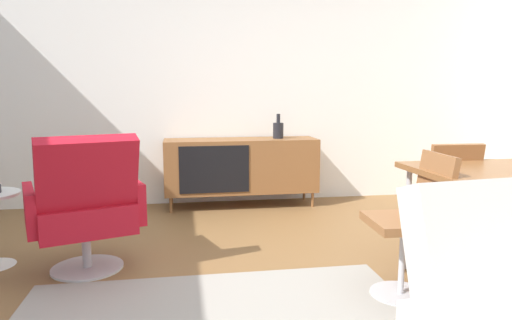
{
  "coord_description": "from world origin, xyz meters",
  "views": [
    {
      "loc": [
        -0.65,
        -2.45,
        1.2
      ],
      "look_at": [
        -0.15,
        0.56,
        0.75
      ],
      "focal_mm": 32.14,
      "sensor_mm": 36.0,
      "label": 1
    }
  ],
  "objects": [
    {
      "name": "ground_plane",
      "position": [
        0.0,
        0.0,
        0.0
      ],
      "size": [
        8.32,
        8.32,
        0.0
      ],
      "primitive_type": "plane",
      "color": "brown"
    },
    {
      "name": "wall_back",
      "position": [
        0.0,
        2.6,
        1.4
      ],
      "size": [
        6.8,
        0.12,
        2.8
      ],
      "primitive_type": "cube",
      "color": "white",
      "rests_on": "ground_plane"
    },
    {
      "name": "sideboard",
      "position": [
        -0.03,
        2.3,
        0.44
      ],
      "size": [
        1.6,
        0.45,
        0.72
      ],
      "color": "brown",
      "rests_on": "ground_plane"
    },
    {
      "name": "vase_cobalt",
      "position": [
        0.37,
        2.3,
        0.81
      ],
      "size": [
        0.11,
        0.11,
        0.26
      ],
      "color": "black",
      "rests_on": "sideboard"
    },
    {
      "name": "dining_chair_back_left",
      "position": [
        1.23,
        0.54,
        0.47
      ],
      "size": [
        0.41,
        0.43,
        0.86
      ],
      "color": "brown",
      "rests_on": "ground_plane"
    },
    {
      "name": "dining_chair_near_window",
      "position": [
        0.69,
        -0.03,
        0.47
      ],
      "size": [
        0.44,
        0.42,
        0.86
      ],
      "color": "brown",
      "rests_on": "ground_plane"
    },
    {
      "name": "lounge_chair_red",
      "position": [
        -1.28,
        0.65,
        0.47
      ],
      "size": [
        0.84,
        0.81,
        0.95
      ],
      "color": "red",
      "rests_on": "ground_plane"
    }
  ]
}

